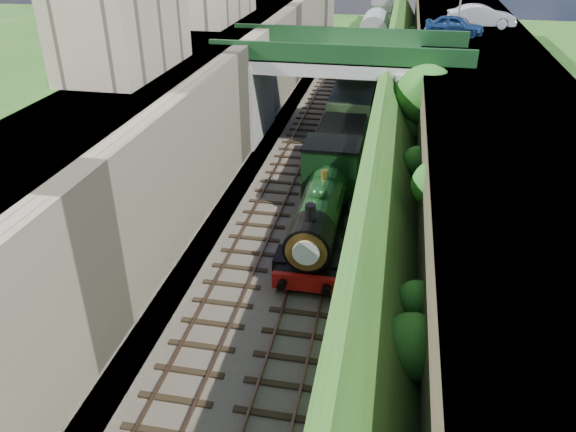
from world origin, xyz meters
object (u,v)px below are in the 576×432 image
Objects in this scene: tender at (340,154)px; locomotive at (323,207)px; tree at (427,98)px; road_bridge at (348,85)px; car_silver at (481,16)px; car_blue at (455,25)px.

locomotive is at bearing -90.00° from tender.
tree is 1.10× the size of tender.
locomotive is (0.26, -13.42, -2.18)m from road_bridge.
locomotive is (-8.80, -24.00, -5.18)m from car_silver.
car_silver is (9.06, 10.57, 3.00)m from road_bridge.
car_silver is at bearing 49.42° from road_bridge.
tender is (-0.00, 7.36, -0.27)m from locomotive.
road_bridge is 1.56× the size of locomotive.
tree is at bearing 157.99° from car_silver.
tree is 10.97m from locomotive.
car_blue is at bearing 80.16° from tree.
locomotive is at bearing -116.35° from tree.
tree reaches higher than locomotive.
road_bridge is 13.60m from locomotive.
road_bridge is 3.19× the size of car_silver.
tree is at bearing 24.56° from tender.
car_silver reaches higher than tree.
car_blue is 0.41× the size of locomotive.
road_bridge is 10.13m from car_blue.
tree is (4.97, -3.90, 0.57)m from road_bridge.
car_silver is 0.49× the size of locomotive.
locomotive is at bearing -88.91° from road_bridge.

